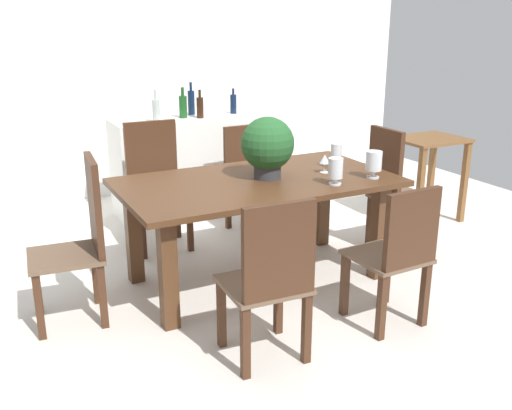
% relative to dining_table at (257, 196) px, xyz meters
% --- Properties ---
extents(ground_plane, '(7.04, 7.04, 0.00)m').
position_rel_dining_table_xyz_m(ground_plane, '(0.00, 0.02, -0.63)').
color(ground_plane, silver).
extents(back_wall, '(6.40, 0.10, 2.60)m').
position_rel_dining_table_xyz_m(back_wall, '(0.00, 2.62, 0.67)').
color(back_wall, white).
rests_on(back_wall, ground).
extents(dining_table, '(1.90, 1.05, 0.75)m').
position_rel_dining_table_xyz_m(dining_table, '(0.00, 0.00, 0.00)').
color(dining_table, '#4C2D19').
rests_on(dining_table, ground).
extents(chair_foot_end, '(0.44, 0.40, 1.01)m').
position_rel_dining_table_xyz_m(chair_foot_end, '(1.22, 0.00, -0.09)').
color(chair_foot_end, '#422616').
rests_on(chair_foot_end, ground).
extents(chair_near_right, '(0.43, 0.44, 0.90)m').
position_rel_dining_table_xyz_m(chair_near_right, '(0.43, -0.99, -0.13)').
color(chair_near_right, '#422616').
rests_on(chair_near_right, ground).
extents(chair_head_end, '(0.48, 0.46, 1.03)m').
position_rel_dining_table_xyz_m(chair_head_end, '(-1.22, -0.01, -0.08)').
color(chair_head_end, '#422616').
rests_on(chair_head_end, ground).
extents(chair_far_right, '(0.41, 0.43, 0.92)m').
position_rel_dining_table_xyz_m(chair_far_right, '(0.43, 0.99, -0.13)').
color(chair_far_right, '#422616').
rests_on(chair_far_right, ground).
extents(chair_far_left, '(0.48, 0.43, 1.03)m').
position_rel_dining_table_xyz_m(chair_far_left, '(-0.42, 1.00, -0.07)').
color(chair_far_left, '#422616').
rests_on(chair_far_left, ground).
extents(chair_near_left, '(0.46, 0.44, 0.96)m').
position_rel_dining_table_xyz_m(chair_near_left, '(-0.43, -1.00, -0.11)').
color(chair_near_left, '#422616').
rests_on(chair_near_left, ground).
extents(flower_centerpiece, '(0.37, 0.37, 0.43)m').
position_rel_dining_table_xyz_m(flower_centerpiece, '(0.08, 0.01, 0.35)').
color(flower_centerpiece, '#333338').
rests_on(flower_centerpiece, dining_table).
extents(crystal_vase_left, '(0.11, 0.11, 0.19)m').
position_rel_dining_table_xyz_m(crystal_vase_left, '(0.74, -0.34, 0.24)').
color(crystal_vase_left, silver).
rests_on(crystal_vase_left, dining_table).
extents(crystal_vase_center_near, '(0.10, 0.10, 0.18)m').
position_rel_dining_table_xyz_m(crystal_vase_center_near, '(0.41, -0.35, 0.23)').
color(crystal_vase_center_near, silver).
rests_on(crystal_vase_center_near, dining_table).
extents(crystal_vase_right, '(0.09, 0.09, 0.19)m').
position_rel_dining_table_xyz_m(crystal_vase_right, '(0.67, 0.02, 0.23)').
color(crystal_vase_right, silver).
rests_on(crystal_vase_right, dining_table).
extents(wine_glass, '(0.07, 0.07, 0.13)m').
position_rel_dining_table_xyz_m(wine_glass, '(0.52, -0.06, 0.22)').
color(wine_glass, silver).
rests_on(wine_glass, dining_table).
extents(kitchen_counter, '(1.73, 0.52, 0.93)m').
position_rel_dining_table_xyz_m(kitchen_counter, '(0.28, 1.68, -0.17)').
color(kitchen_counter, white).
rests_on(kitchen_counter, ground).
extents(wine_bottle_tall, '(0.06, 0.06, 0.31)m').
position_rel_dining_table_xyz_m(wine_bottle_tall, '(0.22, 1.79, 0.42)').
color(wine_bottle_tall, '#0F1E38').
rests_on(wine_bottle_tall, kitchen_counter).
extents(wine_bottle_green, '(0.07, 0.07, 0.28)m').
position_rel_dining_table_xyz_m(wine_bottle_green, '(0.08, 1.65, 0.41)').
color(wine_bottle_green, '#194C1E').
rests_on(wine_bottle_green, kitchen_counter).
extents(wine_bottle_dark, '(0.06, 0.06, 0.24)m').
position_rel_dining_table_xyz_m(wine_bottle_dark, '(0.60, 1.67, 0.39)').
color(wine_bottle_dark, '#0F1E38').
rests_on(wine_bottle_dark, kitchen_counter).
extents(wine_bottle_amber, '(0.06, 0.06, 0.26)m').
position_rel_dining_table_xyz_m(wine_bottle_amber, '(0.22, 1.57, 0.40)').
color(wine_bottle_amber, black).
rests_on(wine_bottle_amber, kitchen_counter).
extents(wine_bottle_clear, '(0.07, 0.07, 0.29)m').
position_rel_dining_table_xyz_m(wine_bottle_clear, '(-0.21, 1.54, 0.40)').
color(wine_bottle_clear, '#B2BFB7').
rests_on(wine_bottle_clear, kitchen_counter).
extents(side_table, '(0.61, 0.50, 0.78)m').
position_rel_dining_table_xyz_m(side_table, '(2.00, 0.45, -0.06)').
color(side_table, brown).
rests_on(side_table, ground).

